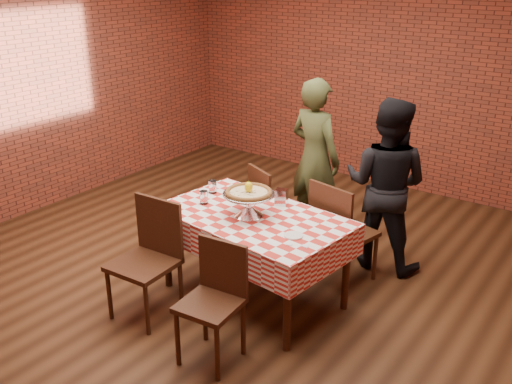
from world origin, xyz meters
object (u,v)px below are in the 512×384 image
chair_far_left (275,209)px  diner_black (386,185)px  table (253,257)px  chair_far_right (344,231)px  diner_olive (315,158)px  pizza_stand (249,204)px  pizza (249,193)px  water_glass_left (204,197)px  chair_near_right (210,307)px  condiment_caddy (281,197)px  chair_near_left (143,262)px  water_glass_right (213,187)px

chair_far_left → diner_black: bearing=-135.6°
table → diner_black: bearing=61.8°
chair_far_right → diner_olive: (-0.71, 0.69, 0.34)m
chair_far_right → pizza_stand: bearing=67.8°
pizza → water_glass_left: pizza is taller
chair_near_right → condiment_caddy: bearing=93.3°
water_glass_left → chair_near_left: (-0.07, -0.67, -0.34)m
table → condiment_caddy: (0.07, 0.31, 0.45)m
chair_near_left → chair_far_right: (1.02, 1.42, 0.00)m
chair_near_left → pizza: bearing=50.2°
chair_near_left → chair_far_left: size_ratio=1.08×
pizza_stand → diner_black: size_ratio=0.27×
condiment_caddy → diner_black: size_ratio=0.09×
pizza_stand → diner_black: diner_black is taller
water_glass_left → condiment_caddy: condiment_caddy is taller
pizza → chair_near_left: pizza is taller
water_glass_right → chair_near_left: 0.96m
chair_near_right → table: bearing=100.6°
pizza → chair_near_right: pizza is taller
diner_black → chair_far_right: bearing=67.0°
chair_far_left → pizza: bearing=135.1°
pizza_stand → chair_far_left: (-0.31, 0.85, -0.42)m
table → pizza: (-0.03, -0.03, 0.58)m
chair_near_left → chair_near_right: size_ratio=1.08×
table → chair_near_right: 0.89m
water_glass_left → water_glass_right: (-0.10, 0.23, 0.00)m
chair_far_left → table: bearing=137.3°
condiment_caddy → diner_black: (0.56, 0.86, -0.03)m
chair_near_right → chair_far_left: (-0.58, 1.68, 0.00)m
condiment_caddy → chair_near_right: size_ratio=0.16×
pizza_stand → condiment_caddy: bearing=74.1°
table → chair_far_left: chair_far_left is taller
condiment_caddy → chair_far_left: size_ratio=0.16×
water_glass_left → chair_far_left: 0.96m
diner_olive → diner_black: diner_olive is taller
chair_near_right → diner_black: bearing=73.9°
water_glass_right → diner_black: size_ratio=0.07×
water_glass_right → diner_black: diner_black is taller
table → condiment_caddy: size_ratio=10.86×
chair_far_left → pizza_stand: bearing=135.1°
chair_near_left → chair_near_right: (0.79, -0.13, -0.03)m
water_glass_left → water_glass_right: size_ratio=1.00×
chair_near_left → diner_black: size_ratio=0.59×
chair_far_left → water_glass_left: bearing=106.0°
pizza → chair_far_right: size_ratio=0.40×
chair_near_right → water_glass_right: bearing=123.0°
pizza → chair_near_right: size_ratio=0.43×
water_glass_left → chair_far_left: size_ratio=0.13×
pizza_stand → chair_near_left: (-0.52, -0.69, -0.38)m
water_glass_left → chair_near_left: chair_near_left is taller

